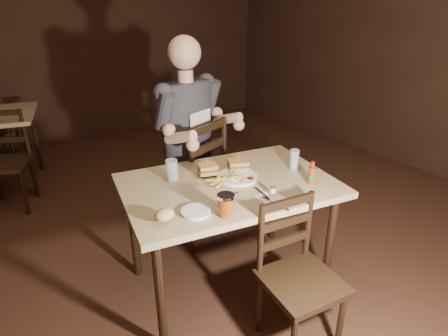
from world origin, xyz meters
TOP-DOWN VIEW (x-y plane):
  - room_shell at (0.00, 0.00)m, footprint 7.00×7.00m
  - main_table at (0.08, -0.06)m, footprint 1.41×1.07m
  - chair_far at (0.17, 0.61)m, footprint 0.60×0.62m
  - chair_near at (0.12, -0.68)m, footprint 0.44×0.47m
  - bg_chair_near at (-0.98, 1.95)m, footprint 0.56×0.58m
  - diner at (0.19, 0.56)m, footprint 0.73×0.65m
  - dinner_plate at (0.16, -0.04)m, footprint 0.29×0.29m
  - sandwich_left at (0.03, 0.10)m, footprint 0.14×0.12m
  - sandwich_right at (0.23, 0.05)m, footprint 0.16×0.15m
  - fries_pile at (0.06, -0.07)m, footprint 0.28×0.22m
  - ketchup_dollop at (0.20, -0.12)m, footprint 0.05×0.05m
  - glass_left at (-0.19, 0.17)m, footprint 0.09×0.09m
  - glass_right at (0.55, -0.14)m, footprint 0.07×0.07m
  - hot_sauce at (0.48, -0.35)m, footprint 0.05×0.05m
  - salt_shaker at (0.19, -0.33)m, footprint 0.04×0.04m
  - syrup_dispenser at (-0.15, -0.35)m, footprint 0.11×0.11m
  - napkin at (0.16, -0.35)m, footprint 0.14×0.13m
  - knife at (0.13, -0.42)m, footprint 0.03×0.20m
  - fork at (0.15, -0.29)m, footprint 0.04×0.17m
  - side_plate at (-0.27, -0.25)m, footprint 0.18×0.18m
  - bread_roll at (-0.44, -0.23)m, footprint 0.12×0.10m

SIDE VIEW (x-z plane):
  - chair_near at x=0.12m, z-range 0.00..0.84m
  - bg_chair_near at x=-0.98m, z-range 0.00..0.89m
  - chair_far at x=0.17m, z-range 0.00..1.00m
  - main_table at x=0.08m, z-range 0.31..1.08m
  - napkin at x=0.16m, z-range 0.77..0.77m
  - knife at x=0.13m, z-range 0.77..0.78m
  - fork at x=0.15m, z-range 0.77..0.78m
  - side_plate at x=-0.27m, z-range 0.77..0.78m
  - dinner_plate at x=0.16m, z-range 0.77..0.78m
  - ketchup_dollop at x=0.20m, z-range 0.78..0.80m
  - salt_shaker at x=0.19m, z-range 0.77..0.83m
  - fries_pile at x=0.06m, z-range 0.78..0.82m
  - bread_roll at x=-0.44m, z-range 0.78..0.84m
  - syrup_dispenser at x=-0.15m, z-range 0.77..0.89m
  - sandwich_left at x=0.03m, z-range 0.78..0.88m
  - sandwich_right at x=0.23m, z-range 0.78..0.89m
  - glass_left at x=-0.19m, z-range 0.77..0.91m
  - glass_right at x=0.55m, z-range 0.77..0.91m
  - hot_sauce at x=0.48m, z-range 0.77..0.91m
  - diner at x=0.19m, z-range 0.52..1.58m
  - room_shell at x=0.00m, z-range -2.10..4.90m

